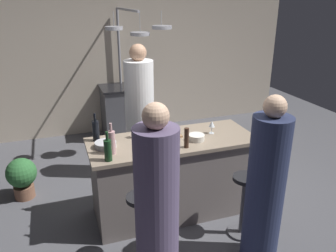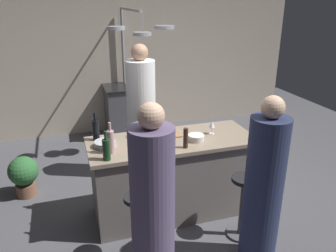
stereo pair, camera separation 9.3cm
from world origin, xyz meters
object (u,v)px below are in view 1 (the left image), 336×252
Objects in this scene: bar_stool_right at (244,203)px; wine_bottle_rose at (112,142)px; stove_range at (125,111)px; mixing_bowl_steel at (106,145)px; chef at (140,118)px; potted_plant at (22,176)px; wine_glass_by_chef at (134,129)px; wine_glass_near_right_guest at (212,125)px; mixing_bowl_wooden at (148,145)px; guest_right at (265,189)px; wine_bottle_red at (108,150)px; wine_bottle_dark at (96,130)px; pepper_mill at (187,138)px; mixing_bowl_ceramic at (196,137)px; guest_left at (157,210)px; bar_stool_left at (141,225)px; cutting_board at (166,135)px.

bar_stool_right is 2.15× the size of wine_bottle_rose.
mixing_bowl_steel is at bearing -106.40° from stove_range.
chef is 1.79m from bar_stool_right.
potted_plant is 3.56× the size of wine_glass_by_chef.
wine_glass_near_right_guest is 1.02× the size of mixing_bowl_wooden.
wine_bottle_red is (-1.26, 0.70, 0.27)m from guest_right.
wine_glass_by_chef is (0.40, -0.06, -0.01)m from wine_bottle_dark.
mixing_bowl_steel is at bearing -41.97° from potted_plant.
pepper_mill is at bearing -33.11° from potted_plant.
wine_glass_near_right_guest is at bearing 26.98° from mixing_bowl_ceramic.
stove_range is at bearing 75.38° from wine_bottle_rose.
guest_right is (-0.02, -0.34, 0.37)m from bar_stool_right.
bar_stool_right is 1.31× the size of potted_plant.
wine_glass_near_right_guest is 1.18m from mixing_bowl_steel.
pepper_mill is at bearing 122.51° from guest_right.
chef reaches higher than wine_bottle_rose.
chef is 1.02m from wine_bottle_dark.
guest_left is 0.80m from wine_bottle_red.
bar_stool_left is at bearing -73.97° from wine_bottle_dark.
bar_stool_left is 0.88m from mixing_bowl_steel.
wine_bottle_dark reaches higher than mixing_bowl_wooden.
mixing_bowl_steel is at bearing -172.52° from cutting_board.
pepper_mill reaches higher than wine_glass_near_right_guest.
pepper_mill is (0.06, -2.69, 0.56)m from stove_range.
stove_range is 6.10× the size of wine_glass_by_chef.
bar_stool_right is 2.64m from potted_plant.
chef is 1.72m from bar_stool_left.
mixing_bowl_wooden is at bearing 134.84° from guest_right.
bar_stool_left is 4.66× the size of wine_glass_by_chef.
wine_bottle_red is (0.90, -1.13, 0.71)m from potted_plant.
cutting_board is at bearing 168.06° from wine_glass_near_right_guest.
bar_stool_right is at bearing -58.99° from mixing_bowl_ceramic.
pepper_mill is at bearing -29.61° from wine_bottle_dark.
wine_glass_by_chef reaches higher than mixing_bowl_ceramic.
potted_plant is at bearing -175.63° from chef.
guest_right is 10.99× the size of wine_glass_by_chef.
wine_glass_by_chef is 0.32m from mixing_bowl_wooden.
cutting_board is 1.05× the size of wine_bottle_dark.
wine_bottle_red is 0.92× the size of wine_bottle_rose.
wine_bottle_dark is 0.97× the size of wine_bottle_rose.
wine_bottle_red reaches higher than bar_stool_right.
mixing_bowl_wooden is (-0.86, 0.50, 0.55)m from bar_stool_right.
wine_glass_near_right_guest is (0.96, 1.01, 0.24)m from guest_left.
stove_range is at bearing 44.18° from potted_plant.
chef is at bearing 107.25° from mixing_bowl_ceramic.
wine_bottle_dark is (-0.77, -2.21, 0.57)m from stove_range.
stove_range is at bearing 83.06° from mixing_bowl_wooden.
wine_glass_by_chef is at bearing -28.53° from potted_plant.
guest_right reaches higher than mixing_bowl_steel.
cutting_board is at bearing 7.48° from mixing_bowl_steel.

